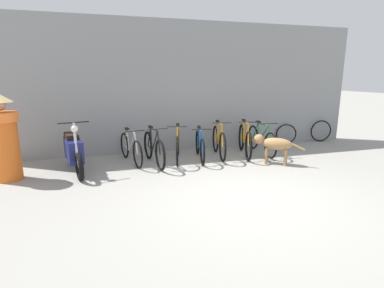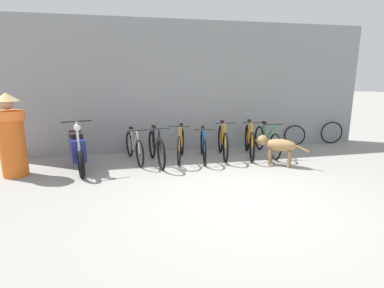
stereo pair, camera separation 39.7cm
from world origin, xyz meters
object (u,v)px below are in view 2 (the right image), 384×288
(stray_dog, at_px, (277,145))
(bicycle_2, at_px, (181,145))
(bicycle_5, at_px, (249,141))
(spare_tire_right, at_px, (332,133))
(bicycle_1, at_px, (156,148))
(spare_tire_left, at_px, (295,135))
(motorcycle, at_px, (78,150))
(bicycle_3, at_px, (203,146))
(bicycle_6, at_px, (267,141))
(person_in_robes, at_px, (11,135))
(bicycle_4, at_px, (223,142))
(bicycle_0, at_px, (134,147))

(stray_dog, bearing_deg, bicycle_2, 15.42)
(bicycle_5, bearing_deg, spare_tire_right, 121.53)
(bicycle_1, distance_m, spare_tire_left, 4.27)
(bicycle_2, bearing_deg, motorcycle, -68.31)
(bicycle_3, bearing_deg, motorcycle, -75.02)
(bicycle_1, xyz_separation_m, spare_tire_left, (4.15, 1.00, -0.06))
(bicycle_6, bearing_deg, spare_tire_left, 125.67)
(bicycle_6, height_order, person_in_robes, person_in_robes)
(bicycle_4, xyz_separation_m, bicycle_5, (0.70, -0.04, -0.00))
(motorcycle, bearing_deg, stray_dog, 68.71)
(bicycle_5, bearing_deg, bicycle_4, -76.66)
(bicycle_2, height_order, spare_tire_left, bicycle_2)
(bicycle_1, distance_m, person_in_robes, 2.95)
(motorcycle, bearing_deg, bicycle_0, 95.13)
(bicycle_0, bearing_deg, bicycle_5, 75.87)
(spare_tire_left, bearing_deg, bicycle_5, -155.02)
(bicycle_3, relative_size, bicycle_5, 0.92)
(bicycle_6, xyz_separation_m, spare_tire_right, (2.49, 0.77, -0.02))
(bicycle_1, bearing_deg, stray_dog, 68.14)
(bicycle_5, bearing_deg, spare_tire_left, 131.27)
(bicycle_0, xyz_separation_m, motorcycle, (-1.21, -0.39, 0.11))
(bicycle_0, bearing_deg, spare_tire_left, 86.82)
(bicycle_3, height_order, stray_dog, bicycle_3)
(bicycle_4, bearing_deg, bicycle_6, 101.18)
(bicycle_6, relative_size, motorcycle, 0.95)
(bicycle_4, distance_m, spare_tire_left, 2.59)
(bicycle_6, distance_m, stray_dog, 1.00)
(bicycle_1, height_order, stray_dog, bicycle_1)
(bicycle_5, bearing_deg, bicycle_0, -75.91)
(spare_tire_right, bearing_deg, bicycle_6, -162.86)
(bicycle_3, distance_m, person_in_robes, 4.09)
(spare_tire_left, bearing_deg, bicycle_1, -166.39)
(spare_tire_right, bearing_deg, person_in_robes, -171.39)
(bicycle_5, bearing_deg, bicycle_2, -73.33)
(bicycle_3, bearing_deg, spare_tire_left, 117.45)
(stray_dog, distance_m, spare_tire_left, 2.31)
(bicycle_2, distance_m, person_in_robes, 3.56)
(bicycle_3, height_order, bicycle_4, bicycle_4)
(bicycle_4, relative_size, bicycle_6, 0.96)
(motorcycle, bearing_deg, spare_tire_right, 85.88)
(stray_dog, height_order, spare_tire_left, stray_dog)
(bicycle_0, relative_size, bicycle_2, 1.01)
(bicycle_5, height_order, motorcycle, motorcycle)
(bicycle_6, bearing_deg, spare_tire_right, 111.32)
(bicycle_2, bearing_deg, bicycle_4, 107.53)
(bicycle_3, height_order, person_in_robes, person_in_robes)
(bicycle_1, distance_m, motorcycle, 1.71)
(bicycle_0, relative_size, person_in_robes, 0.97)
(bicycle_3, height_order, motorcycle, motorcycle)
(bicycle_3, xyz_separation_m, bicycle_5, (1.23, 0.07, 0.04))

